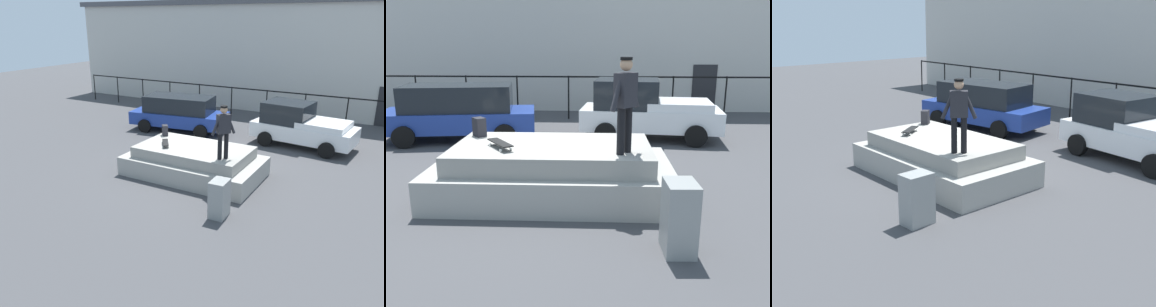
% 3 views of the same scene
% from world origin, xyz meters
% --- Properties ---
extents(ground_plane, '(60.00, 60.00, 0.00)m').
position_xyz_m(ground_plane, '(0.00, 0.00, 0.00)').
color(ground_plane, '#424244').
extents(concrete_ledge, '(4.64, 2.66, 1.02)m').
position_xyz_m(concrete_ledge, '(0.24, -0.49, 0.47)').
color(concrete_ledge, '#9E9B93').
rests_on(concrete_ledge, ground_plane).
extents(skateboarder, '(0.58, 0.70, 1.69)m').
position_xyz_m(skateboarder, '(1.60, -1.07, 1.99)').
color(skateboarder, black).
rests_on(skateboarder, concrete_ledge).
extents(skateboard, '(0.62, 0.77, 0.12)m').
position_xyz_m(skateboard, '(-0.71, -0.82, 1.12)').
color(skateboard, black).
rests_on(skateboard, concrete_ledge).
extents(backpack, '(0.33, 0.34, 0.40)m').
position_xyz_m(backpack, '(-1.37, 0.18, 1.22)').
color(backpack, black).
rests_on(backpack, concrete_ledge).
extents(car_blue_hatchback_near, '(4.80, 2.58, 1.69)m').
position_xyz_m(car_blue_hatchback_near, '(-3.12, 4.13, 0.90)').
color(car_blue_hatchback_near, navy).
rests_on(car_blue_hatchback_near, ground_plane).
extents(car_white_pickup_mid, '(4.39, 2.44, 1.83)m').
position_xyz_m(car_white_pickup_mid, '(2.61, 4.59, 0.90)').
color(car_white_pickup_mid, white).
rests_on(car_white_pickup_mid, ground_plane).
extents(utility_box, '(0.46, 0.62, 1.07)m').
position_xyz_m(utility_box, '(2.30, -2.78, 0.53)').
color(utility_box, gray).
rests_on(utility_box, ground_plane).
extents(fence_row, '(24.06, 0.06, 1.67)m').
position_xyz_m(fence_row, '(-0.00, 7.84, 1.18)').
color(fence_row, black).
rests_on(fence_row, ground_plane).
extents(warehouse_building, '(28.77, 6.75, 6.25)m').
position_xyz_m(warehouse_building, '(0.00, 12.96, 3.13)').
color(warehouse_building, beige).
rests_on(warehouse_building, ground_plane).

